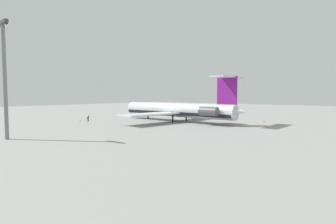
{
  "coord_description": "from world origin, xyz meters",
  "views": [
    {
      "loc": [
        -53.69,
        73.35,
        8.47
      ],
      "look_at": [
        -1.69,
        11.43,
        3.11
      ],
      "focal_mm": 28.92,
      "sensor_mm": 36.0,
      "label": 1
    }
  ],
  "objects": [
    {
      "name": "ground",
      "position": [
        0.0,
        0.0,
        0.0
      ],
      "size": [
        295.1,
        295.1,
        0.0
      ],
      "primitive_type": "plane",
      "color": "gray"
    },
    {
      "name": "main_jetliner",
      "position": [
        -2.97,
        7.43,
        3.61
      ],
      "size": [
        45.35,
        40.44,
        13.25
      ],
      "rotation": [
        0.0,
        0.0,
        0.0
      ],
      "color": "silver",
      "rests_on": "ground"
    },
    {
      "name": "ground_crew_near_nose",
      "position": [
        20.71,
        24.16,
        1.11
      ],
      "size": [
        0.3,
        0.37,
        1.75
      ],
      "rotation": [
        0.0,
        0.0,
        2.49
      ],
      "color": "black",
      "rests_on": "ground"
    },
    {
      "name": "ground_crew_near_tail",
      "position": [
        17.57,
        26.37,
        1.08
      ],
      "size": [
        0.35,
        0.31,
        1.71
      ],
      "rotation": [
        0.0,
        0.0,
        2.27
      ],
      "color": "black",
      "rests_on": "ground"
    },
    {
      "name": "safety_cone_nose",
      "position": [
        -24.17,
        -7.01,
        0.28
      ],
      "size": [
        0.4,
        0.4,
        0.55
      ],
      "primitive_type": "cone",
      "color": "#EA590F",
      "rests_on": "ground"
    },
    {
      "name": "safety_cone_wingtip",
      "position": [
        20.48,
        27.26,
        0.28
      ],
      "size": [
        0.4,
        0.4,
        0.55
      ],
      "primitive_type": "cone",
      "color": "#EA590F",
      "rests_on": "ground"
    },
    {
      "name": "safety_cone_tail",
      "position": [
        -23.12,
        -8.08,
        0.28
      ],
      "size": [
        0.4,
        0.4,
        0.55
      ],
      "primitive_type": "cone",
      "color": "#EA590F",
      "rests_on": "ground"
    },
    {
      "name": "taxiway_centreline",
      "position": [
        -1.69,
        -1.46,
        0.0
      ],
      "size": [
        72.89,
        5.19,
        0.01
      ],
      "primitive_type": "cube",
      "rotation": [
        0.0,
        0.0,
        -0.07
      ],
      "color": "gold",
      "rests_on": "ground"
    },
    {
      "name": "light_mast",
      "position": [
        1.83,
        54.27,
        12.13
      ],
      "size": [
        4.0,
        0.7,
        21.89
      ],
      "color": "slate",
      "rests_on": "ground"
    }
  ]
}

